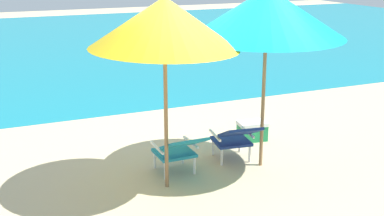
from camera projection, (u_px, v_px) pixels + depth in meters
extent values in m
plane|color=#CCB78E|center=(130.00, 100.00, 10.78)|extent=(40.00, 40.00, 0.00)
cube|color=teal|center=(65.00, 43.00, 17.85)|extent=(40.00, 18.00, 0.01)
cube|color=teal|center=(174.00, 153.00, 7.10)|extent=(0.53, 0.51, 0.04)
cube|color=teal|center=(184.00, 143.00, 6.70)|extent=(0.53, 0.52, 0.27)
cylinder|color=white|center=(155.00, 160.00, 7.24)|extent=(0.04, 0.04, 0.26)
cylinder|color=white|center=(183.00, 155.00, 7.41)|extent=(0.04, 0.04, 0.26)
cylinder|color=white|center=(165.00, 171.00, 6.87)|extent=(0.04, 0.04, 0.26)
cylinder|color=white|center=(194.00, 165.00, 7.04)|extent=(0.04, 0.04, 0.26)
cube|color=white|center=(157.00, 148.00, 6.96)|extent=(0.04, 0.50, 0.03)
cube|color=white|center=(191.00, 142.00, 7.17)|extent=(0.04, 0.50, 0.03)
cube|color=navy|center=(231.00, 141.00, 7.55)|extent=(0.58, 0.57, 0.04)
cube|color=navy|center=(240.00, 132.00, 7.13)|extent=(0.59, 0.58, 0.27)
cylinder|color=white|center=(213.00, 147.00, 7.73)|extent=(0.04, 0.04, 0.26)
cylinder|color=white|center=(240.00, 144.00, 7.84)|extent=(0.04, 0.04, 0.26)
cylinder|color=white|center=(222.00, 157.00, 7.34)|extent=(0.04, 0.04, 0.26)
cylinder|color=white|center=(250.00, 154.00, 7.45)|extent=(0.04, 0.04, 0.26)
cube|color=white|center=(215.00, 135.00, 7.45)|extent=(0.10, 0.50, 0.03)
cube|color=white|center=(248.00, 132.00, 7.58)|extent=(0.10, 0.50, 0.03)
cylinder|color=olive|center=(166.00, 119.00, 6.42)|extent=(0.05, 0.05, 1.89)
cone|color=yellow|center=(164.00, 23.00, 6.07)|extent=(2.49, 2.48, 0.68)
cylinder|color=olive|center=(263.00, 103.00, 7.11)|extent=(0.05, 0.05, 1.92)
cone|color=#0A93AD|center=(267.00, 13.00, 6.74)|extent=(3.04, 3.03, 0.70)
cube|color=#1E844C|center=(252.00, 133.00, 8.37)|extent=(0.48, 0.36, 0.26)
cube|color=white|center=(252.00, 123.00, 8.32)|extent=(0.51, 0.38, 0.06)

